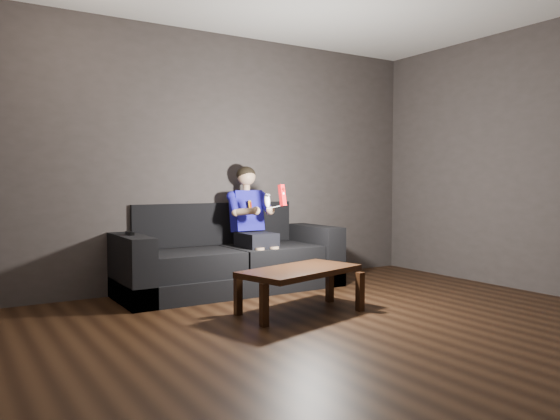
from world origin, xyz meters
TOP-DOWN VIEW (x-y plane):
  - floor at (0.00, 0.00)m, footprint 5.00×5.00m
  - back_wall at (0.00, 2.50)m, footprint 5.00×0.04m
  - sofa at (-0.08, 2.22)m, footprint 2.31×1.00m
  - child at (0.18, 2.16)m, footprint 0.48×0.59m
  - wii_remote_red at (0.27, 1.70)m, footprint 0.07×0.09m
  - nunchuk_white at (0.10, 1.71)m, footprint 0.08×0.10m
  - wii_remote_black at (-1.12, 2.14)m, footprint 0.04×0.17m
  - coffee_table at (-0.01, 0.97)m, footprint 1.16×0.78m

SIDE VIEW (x-z plane):
  - floor at x=0.00m, z-range 0.00..0.00m
  - sofa at x=-0.08m, z-range -0.15..0.74m
  - coffee_table at x=-0.01m, z-range 0.14..0.53m
  - wii_remote_black at x=-1.12m, z-range 0.63..0.66m
  - child at x=0.18m, z-range 0.17..1.35m
  - nunchuk_white at x=0.10m, z-range 0.86..1.01m
  - wii_remote_red at x=0.27m, z-range 0.88..1.09m
  - back_wall at x=0.00m, z-range 0.00..2.70m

